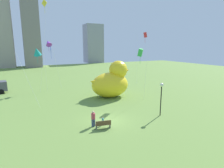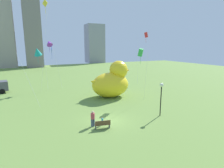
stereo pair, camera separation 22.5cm
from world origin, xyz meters
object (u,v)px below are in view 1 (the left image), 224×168
Objects in this scene: lamppost at (161,91)px; kite_purple at (48,43)px; park_bench at (103,124)px; kite_teal at (37,52)px; giant_inflatable_duck at (112,82)px; kite_blue at (51,51)px; kite_green at (140,53)px; kite_yellow at (44,9)px; person_adult at (93,118)px; person_child at (103,121)px; kite_red at (145,35)px.

kite_purple is (-9.83, 20.84, 5.89)m from lamppost.
park_bench is 15.50m from kite_teal.
kite_blue is (-7.85, 10.41, 4.89)m from giant_inflatable_duck.
kite_green is (9.09, 6.81, 6.92)m from park_bench.
kite_blue is 1.03× the size of kite_green.
kite_yellow is 1.95× the size of kite_teal.
person_adult is 1.91× the size of person_child.
person_adult is 21.12m from kite_blue.
lamppost is 0.35× the size of kite_red.
lamppost is at bearing -101.91° from kite_green.
kite_red is at bearing 32.76° from giant_inflatable_duck.
kite_yellow reaches higher than lamppost.
kite_green is at bearing -23.60° from kite_teal.
park_bench is 1.85× the size of person_child.
kite_red is 20.84m from kite_purple.
kite_yellow is (-3.02, 17.95, 14.16)m from person_child.
kite_teal reaches higher than kite_green.
park_bench is 0.17× the size of kite_purple.
giant_inflatable_duck is at bearing 59.95° from park_bench.
person_adult is 0.15× the size of kite_red.
kite_yellow is (-8.85, 8.17, 12.09)m from giant_inflatable_duck.
kite_yellow is 21.53m from kite_red.
park_bench is 13.30m from kite_green.
park_bench is 0.89m from person_child.
lamppost is 0.48× the size of kite_blue.
giant_inflatable_duck is at bearing -147.24° from kite_red.
kite_blue is at bearing 95.72° from person_child.
kite_green is (13.95, -6.09, -0.17)m from kite_teal.
kite_red reaches higher than giant_inflatable_duck.
kite_yellow is at bearing 99.55° from person_child.
kite_yellow is (-2.71, 18.79, 14.18)m from park_bench.
kite_yellow reaches higher than kite_purple.
lamppost is at bearing -120.49° from kite_red.
lamppost is 24.19m from kite_yellow.
kite_purple reaches higher than giant_inflatable_duck.
park_bench is at bearing -52.89° from person_adult.
kite_green is at bearing 34.23° from person_child.
person_adult is 0.24× the size of giant_inflatable_duck.
kite_purple is at bearing 115.26° from lamppost.
kite_red reaches higher than kite_green.
kite_purple is (-20.60, 2.55, -1.83)m from kite_red.
kite_blue is at bearing 65.96° from kite_yellow.
person_child is 0.09× the size of kite_purple.
person_adult is 27.85m from kite_red.
lamppost is at bearing -60.64° from kite_yellow.
kite_green is at bearing 78.09° from lamppost.
kite_yellow is (-1.00, -2.23, 7.20)m from kite_blue.
giant_inflatable_duck reaches higher than park_bench.
person_adult is at bearing 175.34° from lamppost.
person_child is 0.08× the size of kite_red.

